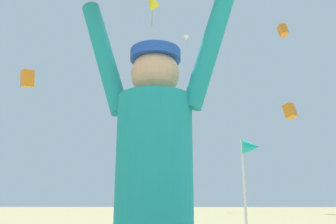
% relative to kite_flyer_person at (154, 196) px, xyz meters
% --- Properties ---
extents(kite_flyer_person, '(0.81, 0.40, 1.92)m').
position_rel_kite_flyer_person_xyz_m(kite_flyer_person, '(0.00, 0.00, 0.00)').
color(kite_flyer_person, '#424751').
rests_on(kite_flyer_person, ground).
extents(distant_kite_orange_low_left, '(0.92, 0.96, 1.25)m').
position_rel_kite_flyer_person_xyz_m(distant_kite_orange_low_left, '(10.00, 27.34, 15.52)').
color(distant_kite_orange_low_left, orange).
extents(distant_kite_yellow_overhead_distant, '(0.87, 0.79, 1.69)m').
position_rel_kite_flyer_person_xyz_m(distant_kite_yellow_overhead_distant, '(-1.40, 16.56, 11.38)').
color(distant_kite_yellow_overhead_distant, yellow).
extents(distant_kite_orange_mid_right, '(1.28, 1.32, 1.42)m').
position_rel_kite_flyer_person_xyz_m(distant_kite_orange_mid_right, '(10.05, 27.67, 7.76)').
color(distant_kite_orange_mid_right, orange).
extents(distant_kite_white_high_right, '(0.76, 0.76, 1.47)m').
position_rel_kite_flyer_person_xyz_m(distant_kite_white_high_right, '(1.16, 33.87, 18.19)').
color(distant_kite_white_high_right, white).
extents(distant_kite_orange_high_left, '(0.71, 0.84, 0.92)m').
position_rel_kite_flyer_person_xyz_m(distant_kite_orange_high_left, '(-7.12, 13.52, 5.70)').
color(distant_kite_orange_high_left, orange).
extents(marker_flag, '(0.30, 0.24, 1.88)m').
position_rel_kite_flyer_person_xyz_m(marker_flag, '(1.24, 3.89, 0.69)').
color(marker_flag, silver).
rests_on(marker_flag, ground).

